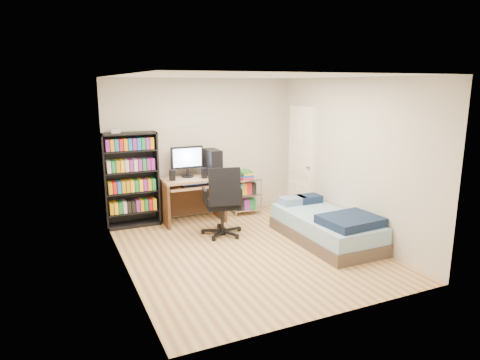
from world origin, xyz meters
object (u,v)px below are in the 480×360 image
computer_desk (197,181)px  office_chair (223,214)px  media_shelf (131,179)px  bed (326,227)px

computer_desk → office_chair: size_ratio=1.16×
media_shelf → computer_desk: bearing=-7.6°
computer_desk → media_shelf: bearing=172.4°
computer_desk → office_chair: 1.01m
office_chair → bed: office_chair is taller
computer_desk → office_chair: (0.10, -0.94, -0.36)m
media_shelf → bed: 3.32m
media_shelf → computer_desk: (1.12, -0.15, -0.11)m
media_shelf → bed: bearing=-37.5°
media_shelf → office_chair: bearing=-41.6°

